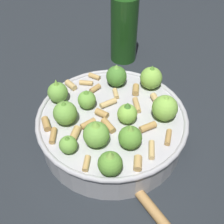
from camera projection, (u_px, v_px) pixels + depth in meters
name	position (u px, v px, depth m)	size (l,w,h in m)	color
ground_plane	(112.00, 138.00, 0.53)	(2.40, 2.40, 0.00)	#23282D
cooking_pan	(112.00, 124.00, 0.50)	(0.27, 0.27, 0.11)	#B7B7BC
olive_oil_bottle	(124.00, 27.00, 0.66)	(0.07, 0.07, 0.21)	#1E4C19
wooden_spoon	(143.00, 197.00, 0.44)	(0.24, 0.05, 0.02)	#B2844C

